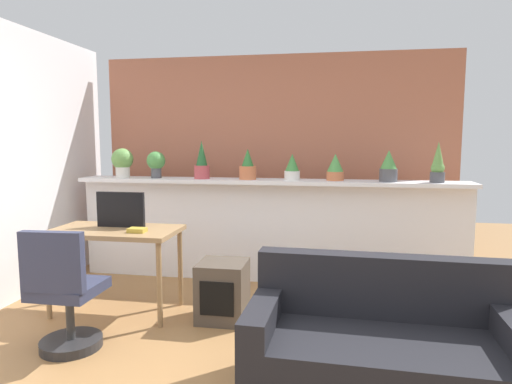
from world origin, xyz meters
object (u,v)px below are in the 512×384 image
Objects in this scene: potted_plant_3 at (248,167)px; potted_plant_5 at (335,168)px; potted_plant_0 at (122,161)px; book_on_desk at (137,230)px; potted_plant_6 at (389,167)px; potted_plant_2 at (202,163)px; tv_monitor at (121,210)px; potted_plant_4 at (292,168)px; office_chair at (65,300)px; couch at (382,352)px; potted_plant_1 at (156,162)px; potted_plant_7 at (438,165)px; desk at (115,238)px; side_cube_shelf at (223,291)px.

potted_plant_5 is (0.91, 0.04, -0.00)m from potted_plant_3.
book_on_desk is (0.69, -1.15, -0.52)m from potted_plant_0.
potted_plant_6 reaches higher than potted_plant_5.
potted_plant_2 is 1.14m from tv_monitor.
tv_monitor is (-0.96, -0.98, -0.33)m from potted_plant_3.
potted_plant_0 is at bearing -178.94° from potted_plant_4.
office_chair is (-0.98, -1.83, -0.85)m from potted_plant_3.
potted_plant_4 is 0.30× the size of office_chair.
couch is (1.92, -0.87, -0.49)m from book_on_desk.
potted_plant_1 is at bearing 93.71° from tv_monitor.
potted_plant_6 reaches higher than potted_plant_4.
potted_plant_7 reaches higher than potted_plant_1.
potted_plant_1 reaches higher than couch.
potted_plant_4 reaches higher than couch.
book_on_desk is at bearing -100.78° from potted_plant_2.
potted_plant_7 reaches higher than potted_plant_0.
couch is (0.73, -2.05, -0.95)m from potted_plant_4.
book_on_desk is (0.26, 0.66, 0.38)m from office_chair.
potted_plant_2 is at bearing -178.30° from potted_plant_5.
potted_plant_3 reaches higher than office_chair.
potted_plant_7 is at bearing 32.12° from office_chair.
potted_plant_7 reaches higher than couch.
potted_plant_3 is 2.54m from couch.
potted_plant_7 is (2.92, -0.02, 0.00)m from potted_plant_1.
tv_monitor is (-2.86, -0.96, -0.37)m from potted_plant_7.
potted_plant_2 is at bearing 0.69° from potted_plant_0.
book_on_desk is 0.09× the size of couch.
potted_plant_7 is at bearing -1.55° from potted_plant_4.
potted_plant_0 is at bearing -178.69° from potted_plant_5.
couch is at bearing -96.78° from potted_plant_6.
book_on_desk is at bearing 68.90° from office_chair.
desk is 2.50× the size of tv_monitor.
couch is at bearing -42.44° from potted_plant_1.
potted_plant_2 is 0.93× the size of tv_monitor.
potted_plant_6 is (0.52, -0.05, 0.02)m from potted_plant_5.
book_on_desk reaches higher than side_cube_shelf.
desk is (-1.45, -1.08, -0.57)m from potted_plant_4.
potted_plant_0 is 1.13m from tv_monitor.
tv_monitor is (-2.39, -0.97, -0.35)m from potted_plant_6.
potted_plant_3 is 0.47m from potted_plant_4.
book_on_desk is at bearing -38.06° from tv_monitor.
potted_plant_4 is at bearing 51.90° from office_chair.
potted_plant_2 is 0.97m from potted_plant_4.
potted_plant_5 is 0.68× the size of potted_plant_7.
potted_plant_2 is at bearing 79.22° from book_on_desk.
couch is (-0.24, -2.02, -0.97)m from potted_plant_6.
book_on_desk is at bearing -172.44° from side_cube_shelf.
couch reaches higher than side_cube_shelf.
potted_plant_2 is (0.91, 0.01, -0.01)m from potted_plant_0.
couch is (-0.70, -2.01, -0.99)m from potted_plant_7.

